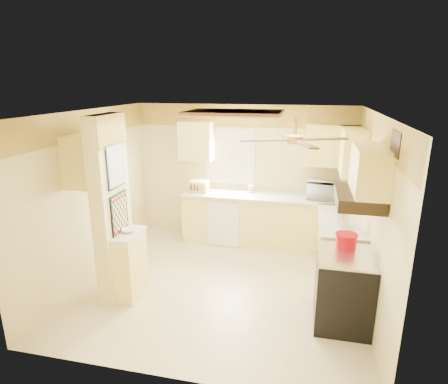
% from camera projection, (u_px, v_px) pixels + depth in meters
% --- Properties ---
extents(floor, '(4.00, 4.00, 0.00)m').
position_uv_depth(floor, '(220.00, 284.00, 5.55)').
color(floor, beige).
rests_on(floor, ground).
extents(ceiling, '(4.00, 4.00, 0.00)m').
position_uv_depth(ceiling, '(220.00, 112.00, 4.84)').
color(ceiling, white).
rests_on(ceiling, wall_back).
extents(wall_back, '(4.00, 0.00, 4.00)m').
position_uv_depth(wall_back, '(243.00, 173.00, 6.97)').
color(wall_back, '#DCC986').
rests_on(wall_back, floor).
extents(wall_front, '(4.00, 0.00, 4.00)m').
position_uv_depth(wall_front, '(172.00, 267.00, 3.41)').
color(wall_front, '#DCC986').
rests_on(wall_front, floor).
extents(wall_left, '(0.00, 3.80, 3.80)m').
position_uv_depth(wall_left, '(90.00, 195.00, 5.62)').
color(wall_left, '#DCC986').
rests_on(wall_left, floor).
extents(wall_right, '(0.00, 3.80, 3.80)m').
position_uv_depth(wall_right, '(372.00, 215.00, 4.77)').
color(wall_right, '#DCC986').
rests_on(wall_right, floor).
extents(wallpaper_border, '(4.00, 0.02, 0.40)m').
position_uv_depth(wallpaper_border, '(244.00, 116.00, 6.66)').
color(wallpaper_border, yellow).
rests_on(wallpaper_border, wall_back).
extents(partition_column, '(0.20, 0.70, 2.50)m').
position_uv_depth(partition_column, '(112.00, 210.00, 4.96)').
color(partition_column, '#DCC986').
rests_on(partition_column, floor).
extents(partition_ledge, '(0.25, 0.55, 0.90)m').
position_uv_depth(partition_ledge, '(131.00, 266.00, 5.14)').
color(partition_ledge, '#FFE378').
rests_on(partition_ledge, floor).
extents(ledge_top, '(0.28, 0.58, 0.04)m').
position_uv_depth(ledge_top, '(129.00, 234.00, 5.01)').
color(ledge_top, silver).
rests_on(ledge_top, partition_ledge).
extents(lower_cabinets_back, '(3.00, 0.60, 0.90)m').
position_uv_depth(lower_cabinets_back, '(267.00, 221.00, 6.81)').
color(lower_cabinets_back, '#FFE378').
rests_on(lower_cabinets_back, floor).
extents(lower_cabinets_right, '(0.60, 1.40, 0.90)m').
position_uv_depth(lower_cabinets_right, '(339.00, 250.00, 5.62)').
color(lower_cabinets_right, '#FFE378').
rests_on(lower_cabinets_right, floor).
extents(countertop_back, '(3.04, 0.64, 0.04)m').
position_uv_depth(countertop_back, '(268.00, 196.00, 6.67)').
color(countertop_back, silver).
rests_on(countertop_back, lower_cabinets_back).
extents(countertop_right, '(0.64, 1.44, 0.04)m').
position_uv_depth(countertop_right, '(341.00, 221.00, 5.49)').
color(countertop_right, silver).
rests_on(countertop_right, lower_cabinets_right).
extents(dishwasher_panel, '(0.58, 0.02, 0.80)m').
position_uv_depth(dishwasher_panel, '(223.00, 225.00, 6.68)').
color(dishwasher_panel, white).
rests_on(dishwasher_panel, lower_cabinets_back).
extents(window, '(0.92, 0.02, 1.02)m').
position_uv_depth(window, '(230.00, 157.00, 6.93)').
color(window, white).
rests_on(window, wall_back).
extents(upper_cab_back_left, '(0.60, 0.35, 0.70)m').
position_uv_depth(upper_cab_back_left, '(196.00, 141.00, 6.82)').
color(upper_cab_back_left, '#FFE378').
rests_on(upper_cab_back_left, wall_back).
extents(upper_cab_back_right, '(0.90, 0.35, 0.70)m').
position_uv_depth(upper_cab_back_right, '(332.00, 146.00, 6.31)').
color(upper_cab_back_right, '#FFE378').
rests_on(upper_cab_back_right, wall_back).
extents(upper_cab_right, '(0.35, 1.00, 0.70)m').
position_uv_depth(upper_cab_right, '(352.00, 151.00, 5.81)').
color(upper_cab_right, '#FFE378').
rests_on(upper_cab_right, wall_right).
extents(upper_cab_left_wall, '(0.35, 0.75, 0.70)m').
position_uv_depth(upper_cab_left_wall, '(87.00, 159.00, 5.18)').
color(upper_cab_left_wall, '#FFE378').
rests_on(upper_cab_left_wall, wall_left).
extents(upper_cab_over_stove, '(0.35, 0.76, 0.52)m').
position_uv_depth(upper_cab_over_stove, '(370.00, 170.00, 4.10)').
color(upper_cab_over_stove, '#FFE378').
rests_on(upper_cab_over_stove, wall_right).
extents(stove, '(0.68, 0.77, 0.92)m').
position_uv_depth(stove, '(343.00, 289.00, 4.55)').
color(stove, black).
rests_on(stove, floor).
extents(range_hood, '(0.50, 0.76, 0.14)m').
position_uv_depth(range_hood, '(359.00, 198.00, 4.21)').
color(range_hood, black).
rests_on(range_hood, upper_cab_over_stove).
extents(poster_menu, '(0.02, 0.42, 0.57)m').
position_uv_depth(poster_menu, '(116.00, 166.00, 4.77)').
color(poster_menu, black).
rests_on(poster_menu, partition_column).
extents(poster_nashville, '(0.02, 0.42, 0.57)m').
position_uv_depth(poster_nashville, '(120.00, 214.00, 4.95)').
color(poster_nashville, black).
rests_on(poster_nashville, partition_column).
extents(ceiling_light_panel, '(1.35, 0.95, 0.06)m').
position_uv_depth(ceiling_light_panel, '(235.00, 113.00, 5.30)').
color(ceiling_light_panel, brown).
rests_on(ceiling_light_panel, ceiling).
extents(ceiling_fan, '(1.15, 1.15, 0.26)m').
position_uv_depth(ceiling_fan, '(295.00, 139.00, 4.04)').
color(ceiling_fan, gold).
rests_on(ceiling_fan, ceiling).
extents(vent_grate, '(0.02, 0.40, 0.25)m').
position_uv_depth(vent_grate, '(396.00, 144.00, 3.64)').
color(vent_grate, black).
rests_on(vent_grate, wall_right).
extents(microwave, '(0.57, 0.42, 0.29)m').
position_uv_depth(microwave, '(323.00, 191.00, 6.43)').
color(microwave, white).
rests_on(microwave, countertop_back).
extents(bowl, '(0.24, 0.24, 0.05)m').
position_uv_depth(bowl, '(129.00, 230.00, 5.02)').
color(bowl, white).
rests_on(bowl, ledge_top).
extents(dutch_oven, '(0.27, 0.27, 0.18)m').
position_uv_depth(dutch_oven, '(346.00, 241.00, 4.59)').
color(dutch_oven, '#A9000E').
rests_on(dutch_oven, stove).
extents(kettle, '(0.17, 0.17, 0.26)m').
position_uv_depth(kettle, '(343.00, 218.00, 5.21)').
color(kettle, silver).
rests_on(kettle, countertop_right).
extents(dish_rack, '(0.36, 0.27, 0.20)m').
position_uv_depth(dish_rack, '(199.00, 187.00, 6.89)').
color(dish_rack, '#D7B37C').
rests_on(dish_rack, countertop_back).
extents(utensil_crock, '(0.10, 0.10, 0.20)m').
position_uv_depth(utensil_crock, '(251.00, 188.00, 6.85)').
color(utensil_crock, white).
rests_on(utensil_crock, countertop_back).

